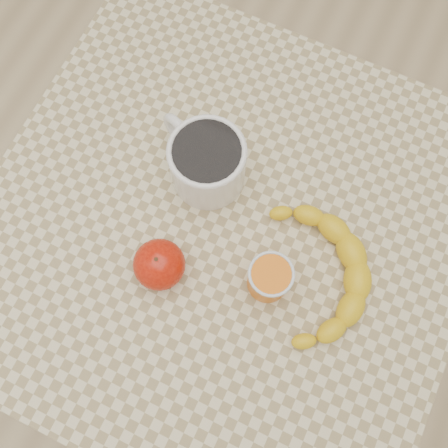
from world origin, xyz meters
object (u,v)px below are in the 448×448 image
at_px(table, 224,241).
at_px(banana, 319,275).
at_px(coffee_mug, 206,161).
at_px(orange_juice_glass, 269,278).
at_px(apple, 159,265).

bearing_deg(table, banana, -3.79).
height_order(coffee_mug, orange_juice_glass, coffee_mug).
relative_size(orange_juice_glass, apple, 0.80).
xyz_separation_m(coffee_mug, banana, (0.24, -0.08, -0.04)).
bearing_deg(orange_juice_glass, apple, -162.10).
distance_m(table, banana, 0.20).
height_order(table, coffee_mug, coffee_mug).
distance_m(table, apple, 0.17).
bearing_deg(banana, apple, 179.11).
relative_size(coffee_mug, banana, 0.56).
height_order(apple, banana, apple).
xyz_separation_m(coffee_mug, apple, (0.01, -0.18, -0.02)).
height_order(orange_juice_glass, banana, orange_juice_glass).
bearing_deg(orange_juice_glass, table, 152.04).
distance_m(coffee_mug, banana, 0.25).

